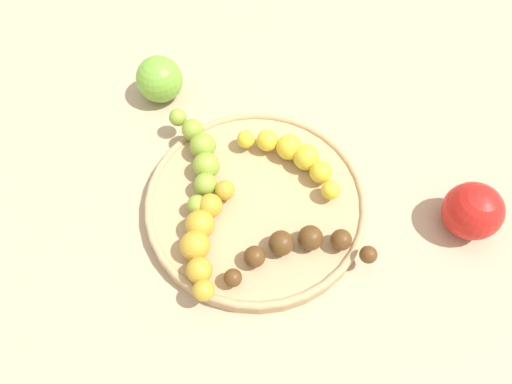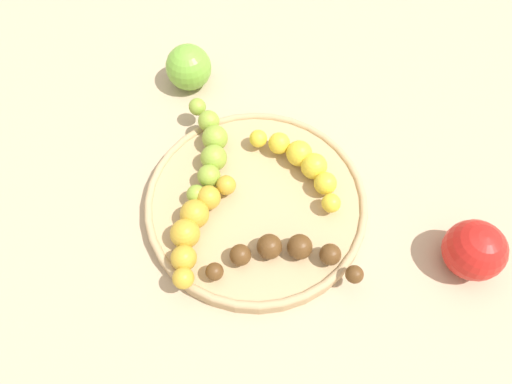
# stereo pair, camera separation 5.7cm
# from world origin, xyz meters

# --- Properties ---
(ground_plane) EXTENTS (2.40, 2.40, 0.00)m
(ground_plane) POSITION_xyz_m (0.00, 0.00, 0.00)
(ground_plane) COLOR tan
(fruit_bowl) EXTENTS (0.28, 0.28, 0.02)m
(fruit_bowl) POSITION_xyz_m (0.00, 0.00, 0.01)
(fruit_bowl) COLOR tan
(fruit_bowl) RESTS_ON ground_plane
(banana_yellow) EXTENTS (0.16, 0.06, 0.03)m
(banana_yellow) POSITION_xyz_m (-0.01, -0.07, 0.04)
(banana_yellow) COLOR yellow
(banana_yellow) RESTS_ON fruit_bowl
(banana_green) EXTENTS (0.13, 0.12, 0.03)m
(banana_green) POSITION_xyz_m (0.09, -0.01, 0.04)
(banana_green) COLOR #8CAD38
(banana_green) RESTS_ON fruit_bowl
(banana_spotted) EXTENTS (0.08, 0.14, 0.04)m
(banana_spotted) POSITION_xyz_m (0.02, 0.08, 0.04)
(banana_spotted) COLOR gold
(banana_spotted) RESTS_ON fruit_bowl
(banana_overripe) EXTENTS (0.14, 0.13, 0.03)m
(banana_overripe) POSITION_xyz_m (-0.08, 0.04, 0.03)
(banana_overripe) COLOR #593819
(banana_overripe) RESTS_ON fruit_bowl
(apple_green) EXTENTS (0.07, 0.07, 0.07)m
(apple_green) POSITION_xyz_m (0.22, -0.09, 0.03)
(apple_green) COLOR #72B238
(apple_green) RESTS_ON ground_plane
(apple_red) EXTENTS (0.07, 0.07, 0.07)m
(apple_red) POSITION_xyz_m (-0.24, -0.12, 0.04)
(apple_red) COLOR red
(apple_red) RESTS_ON ground_plane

